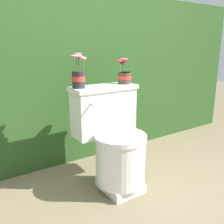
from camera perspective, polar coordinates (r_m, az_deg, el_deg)
ground_plane at (r=2.04m, az=1.16°, el=-16.66°), size 12.00×12.00×0.00m
hedge_backdrop at (r=2.75m, az=-12.49°, el=8.38°), size 4.16×1.05×1.54m
toilet at (r=1.91m, az=0.38°, el=-6.40°), size 0.52×0.53×0.77m
potted_plant_left at (r=1.81m, az=-7.65°, el=8.18°), size 0.12×0.10×0.25m
potted_plant_midleft at (r=2.01m, az=2.83°, el=8.45°), size 0.13×0.11×0.20m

